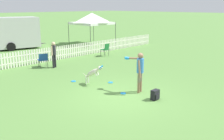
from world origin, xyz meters
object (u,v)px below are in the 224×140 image
object	(u,v)px
leaping_dog	(93,72)
frisbee_near_dog	(123,93)
spectator_standing	(54,52)
backpack_on_grass	(155,95)
folding_chair_center	(106,49)
canopy_tent_main	(92,19)
handler_person	(139,68)
folding_chair_blue_left	(43,59)
frisbee_near_handler	(110,82)
equipment_trailer	(13,32)
frisbee_midfield	(73,81)

from	to	relation	value
leaping_dog	frisbee_near_dog	world-z (taller)	leaping_dog
frisbee_near_dog	spectator_standing	distance (m)	5.87
backpack_on_grass	folding_chair_center	distance (m)	8.70
frisbee_near_dog	canopy_tent_main	bearing A→B (deg)	54.12
backpack_on_grass	spectator_standing	world-z (taller)	spectator_standing
handler_person	folding_chair_blue_left	world-z (taller)	handler_person
handler_person	spectator_standing	world-z (taller)	handler_person
backpack_on_grass	canopy_tent_main	bearing A→B (deg)	58.30
frisbee_near_handler	frisbee_near_dog	bearing A→B (deg)	-115.85
leaping_dog	backpack_on_grass	bearing A→B (deg)	80.82
folding_chair_center	equipment_trailer	size ratio (longest dim) A/B	0.19
handler_person	equipment_trailer	bearing A→B (deg)	69.02
handler_person	backpack_on_grass	size ratio (longest dim) A/B	4.24
folding_chair_center	spectator_standing	bearing A→B (deg)	-2.53
folding_chair_center	folding_chair_blue_left	bearing A→B (deg)	-9.22
spectator_standing	frisbee_near_handler	bearing A→B (deg)	71.21
handler_person	folding_chair_blue_left	size ratio (longest dim) A/B	2.01
handler_person	frisbee_midfield	distance (m)	3.44
leaping_dog	spectator_standing	size ratio (longest dim) A/B	0.75
folding_chair_center	spectator_standing	world-z (taller)	spectator_standing
folding_chair_blue_left	canopy_tent_main	bearing A→B (deg)	-130.43
frisbee_midfield	equipment_trailer	xyz separation A→B (m)	(2.25, 10.99, 1.33)
folding_chair_center	frisbee_near_handler	bearing A→B (deg)	41.45
frisbee_midfield	folding_chair_center	distance (m)	6.26
leaping_dog	frisbee_near_handler	distance (m)	0.97
leaping_dog	frisbee_near_dog	xyz separation A→B (m)	(0.02, -1.79, -0.55)
frisbee_near_handler	spectator_standing	world-z (taller)	spectator_standing
spectator_standing	frisbee_midfield	bearing A→B (deg)	52.00
frisbee_midfield	equipment_trailer	world-z (taller)	equipment_trailer
handler_person	folding_chair_blue_left	distance (m)	6.69
frisbee_midfield	equipment_trailer	bearing A→B (deg)	78.45
backpack_on_grass	equipment_trailer	size ratio (longest dim) A/B	0.08
canopy_tent_main	backpack_on_grass	bearing A→B (deg)	-121.70
canopy_tent_main	spectator_standing	world-z (taller)	canopy_tent_main
leaping_dog	frisbee_midfield	distance (m)	1.21
canopy_tent_main	equipment_trailer	size ratio (longest dim) A/B	0.65
handler_person	frisbee_near_dog	size ratio (longest dim) A/B	7.34
folding_chair_center	equipment_trailer	world-z (taller)	equipment_trailer
frisbee_near_handler	spectator_standing	bearing A→B (deg)	92.49
backpack_on_grass	canopy_tent_main	distance (m)	14.61
handler_person	frisbee_near_handler	distance (m)	2.02
frisbee_near_dog	leaping_dog	bearing A→B (deg)	90.80
leaping_dog	canopy_tent_main	bearing A→B (deg)	-146.82
frisbee_near_dog	folding_chair_center	world-z (taller)	folding_chair_center
frisbee_near_handler	folding_chair_center	bearing A→B (deg)	47.89
leaping_dog	folding_chair_center	distance (m)	6.54
folding_chair_center	frisbee_near_dog	bearing A→B (deg)	44.67
frisbee_near_handler	frisbee_midfield	distance (m)	1.76
equipment_trailer	handler_person	bearing A→B (deg)	-81.38
folding_chair_blue_left	canopy_tent_main	size ratio (longest dim) A/B	0.27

